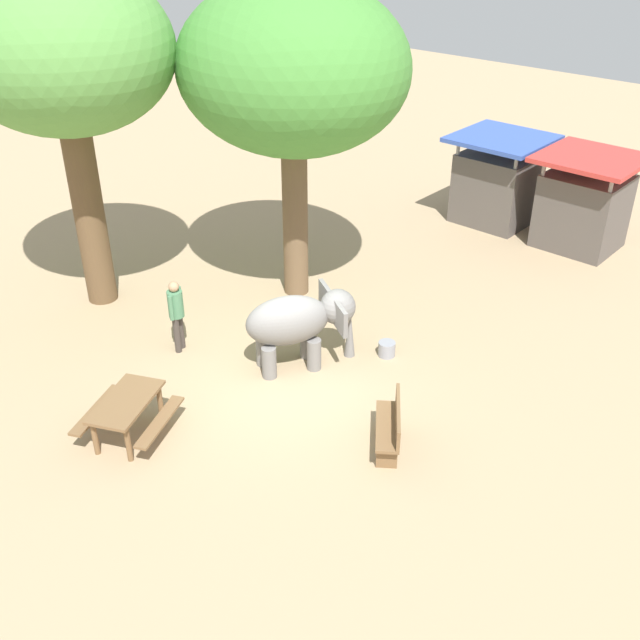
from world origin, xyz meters
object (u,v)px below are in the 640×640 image
picnic_table_near (127,409)px  market_stall_blue (497,184)px  elephant (299,321)px  shade_tree_secondary (62,53)px  market_stall_red (583,206)px  shade_tree_main (292,70)px  wooden_bench (391,426)px  feed_bucket (387,349)px  person_handler (176,311)px

picnic_table_near → market_stall_blue: size_ratio=0.79×
elephant → shade_tree_secondary: size_ratio=0.30×
market_stall_blue → market_stall_red: 2.60m
shade_tree_main → picnic_table_near: (1.51, -5.98, -4.64)m
shade_tree_secondary → market_stall_red: (7.17, 10.35, -4.49)m
wooden_bench → market_stall_red: 10.25m
shade_tree_main → market_stall_red: size_ratio=2.81×
shade_tree_main → shade_tree_secondary: size_ratio=0.95×
shade_tree_secondary → picnic_table_near: (4.73, -2.64, -5.04)m
picnic_table_near → market_stall_blue: market_stall_blue is taller
market_stall_red → feed_bucket: size_ratio=7.00×
shade_tree_secondary → picnic_table_near: size_ratio=3.73×
shade_tree_secondary → market_stall_red: shade_tree_secondary is taller
wooden_bench → market_stall_blue: (-3.84, 10.16, 0.67)m
market_stall_red → wooden_bench: bearing=-83.0°
wooden_bench → market_stall_red: (-1.24, 10.16, 0.67)m
person_handler → shade_tree_secondary: 5.65m
shade_tree_secondary → market_stall_blue: shade_tree_secondary is taller
market_stall_red → feed_bucket: market_stall_red is taller
shade_tree_main → market_stall_red: shade_tree_main is taller
feed_bucket → shade_tree_secondary: bearing=-159.2°
picnic_table_near → market_stall_blue: 13.00m
elephant → feed_bucket: (1.14, 1.45, -0.86)m
person_handler → feed_bucket: (3.44, 2.72, -0.79)m
shade_tree_secondary → market_stall_red: 13.36m
elephant → picnic_table_near: bearing=-160.7°
elephant → person_handler: size_ratio=1.37×
person_handler → wooden_bench: size_ratio=1.19×
market_stall_blue → picnic_table_near: bearing=-89.3°
elephant → shade_tree_secondary: bearing=131.3°
feed_bucket → picnic_table_near: bearing=-109.9°
elephant → shade_tree_main: shade_tree_main is taller
shade_tree_main → elephant: bearing=-45.7°
shade_tree_main → feed_bucket: shade_tree_main is taller
shade_tree_main → picnic_table_near: 7.72m
elephant → market_stall_blue: market_stall_blue is taller
market_stall_red → feed_bucket: (-0.58, -7.85, -0.98)m
shade_tree_secondary → market_stall_blue: 12.17m
shade_tree_secondary → person_handler: bearing=-4.0°
shade_tree_secondary → feed_bucket: shade_tree_secondary is taller
person_handler → feed_bucket: 4.45m
wooden_bench → shade_tree_main: bearing=21.9°
feed_bucket → wooden_bench: bearing=-51.8°
market_stall_blue → wooden_bench: bearing=-69.3°
shade_tree_main → feed_bucket: size_ratio=19.70×
shade_tree_secondary → elephant: bearing=10.9°
elephant → wooden_bench: bearing=-75.9°
elephant → feed_bucket: elephant is taller
picnic_table_near → market_stall_blue: bearing=-24.8°
market_stall_red → shade_tree_secondary: bearing=-124.7°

